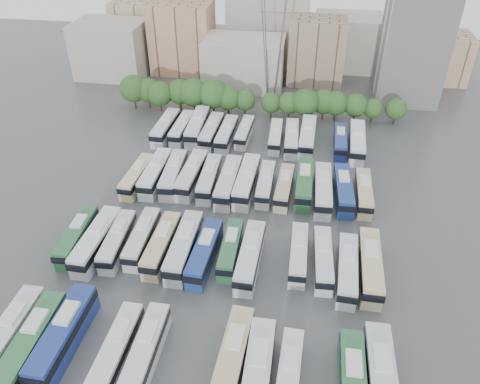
% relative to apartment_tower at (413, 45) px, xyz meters
% --- Properties ---
extents(ground, '(220.00, 220.00, 0.00)m').
position_rel_apartment_tower_xyz_m(ground, '(-34.00, -58.00, -13.00)').
color(ground, '#424447').
rests_on(ground, ground).
extents(tree_line, '(64.88, 7.66, 8.36)m').
position_rel_apartment_tower_xyz_m(tree_line, '(-38.09, -15.96, -8.63)').
color(tree_line, black).
rests_on(tree_line, ground).
extents(city_buildings, '(102.00, 35.00, 20.00)m').
position_rel_apartment_tower_xyz_m(city_buildings, '(-41.46, 13.86, -5.13)').
color(city_buildings, '#9E998E').
rests_on(city_buildings, ground).
extents(apartment_tower, '(14.00, 14.00, 26.00)m').
position_rel_apartment_tower_xyz_m(apartment_tower, '(0.00, 0.00, 0.00)').
color(apartment_tower, silver).
rests_on(apartment_tower, ground).
extents(electricity_pylon, '(9.00, 6.91, 33.83)m').
position_rel_apartment_tower_xyz_m(electricity_pylon, '(-32.00, -8.00, 5.66)').
color(electricity_pylon, slate).
rests_on(electricity_pylon, ground).
extents(bus_r0_s0, '(2.93, 13.10, 4.11)m').
position_rel_apartment_tower_xyz_m(bus_r0_s0, '(-55.31, -82.53, -10.98)').
color(bus_r0_s0, silver).
rests_on(bus_r0_s0, ground).
extents(bus_r0_s1, '(3.04, 13.17, 4.12)m').
position_rel_apartment_tower_xyz_m(bus_r0_s1, '(-52.13, -83.08, -10.98)').
color(bus_r0_s1, '#2E6C3C').
rests_on(bus_r0_s1, ground).
extents(bus_r0_s2, '(3.10, 13.45, 4.21)m').
position_rel_apartment_tower_xyz_m(bus_r0_s2, '(-49.02, -81.51, -10.93)').
color(bus_r0_s2, navy).
rests_on(bus_r0_s2, ground).
extents(bus_r0_s4, '(2.79, 11.92, 3.73)m').
position_rel_apartment_tower_xyz_m(bus_r0_s4, '(-42.16, -82.41, -11.17)').
color(bus_r0_s4, silver).
rests_on(bus_r0_s4, ground).
extents(bus_r0_s5, '(2.60, 11.84, 3.71)m').
position_rel_apartment_tower_xyz_m(bus_r0_s5, '(-38.84, -81.95, -11.18)').
color(bus_r0_s5, silver).
rests_on(bus_r0_s5, ground).
extents(bus_r0_s8, '(3.43, 12.97, 4.03)m').
position_rel_apartment_tower_xyz_m(bus_r0_s8, '(-28.88, -81.60, -11.02)').
color(bus_r0_s8, '#C2B285').
rests_on(bus_r0_s8, ground).
extents(bus_r0_s9, '(2.97, 13.37, 4.19)m').
position_rel_apartment_tower_xyz_m(bus_r0_s9, '(-25.86, -83.39, -10.94)').
color(bus_r0_s9, silver).
rests_on(bus_r0_s9, ground).
extents(bus_r0_s10, '(2.90, 11.33, 3.53)m').
position_rel_apartment_tower_xyz_m(bus_r0_s10, '(-22.51, -82.80, -11.27)').
color(bus_r0_s10, silver).
rests_on(bus_r0_s10, ground).
extents(bus_r0_s13, '(3.05, 13.49, 4.22)m').
position_rel_apartment_tower_xyz_m(bus_r0_s13, '(-12.70, -82.05, -10.93)').
color(bus_r0_s13, silver).
rests_on(bus_r0_s13, ground).
extents(bus_r1_s0, '(3.10, 11.91, 3.70)m').
position_rel_apartment_tower_xyz_m(bus_r1_s0, '(-55.40, -64.17, -11.18)').
color(bus_r1_s0, '#2B653C').
rests_on(bus_r1_s0, ground).
extents(bus_r1_s1, '(3.17, 13.05, 4.07)m').
position_rel_apartment_tower_xyz_m(bus_r1_s1, '(-52.00, -64.89, -11.00)').
color(bus_r1_s1, silver).
rests_on(bus_r1_s1, ground).
extents(bus_r1_s2, '(3.07, 11.71, 3.64)m').
position_rel_apartment_tower_xyz_m(bus_r1_s2, '(-49.07, -64.23, -11.21)').
color(bus_r1_s2, silver).
rests_on(bus_r1_s2, ground).
extents(bus_r1_s3, '(2.71, 11.67, 3.65)m').
position_rel_apartment_tower_xyz_m(bus_r1_s3, '(-45.64, -63.07, -11.21)').
color(bus_r1_s3, silver).
rests_on(bus_r1_s3, ground).
extents(bus_r1_s4, '(2.93, 12.25, 3.83)m').
position_rel_apartment_tower_xyz_m(bus_r1_s4, '(-42.31, -64.12, -11.12)').
color(bus_r1_s4, '#C9B68A').
rests_on(bus_r1_s4, ground).
extents(bus_r1_s5, '(2.94, 13.20, 4.14)m').
position_rel_apartment_tower_xyz_m(bus_r1_s5, '(-38.92, -64.19, -10.97)').
color(bus_r1_s5, silver).
rests_on(bus_r1_s5, ground).
extents(bus_r1_s6, '(3.27, 12.38, 3.85)m').
position_rel_apartment_tower_xyz_m(bus_r1_s6, '(-35.75, -64.89, -11.11)').
color(bus_r1_s6, navy).
rests_on(bus_r1_s6, ground).
extents(bus_r1_s7, '(2.55, 11.07, 3.46)m').
position_rel_apartment_tower_xyz_m(bus_r1_s7, '(-32.27, -63.31, -11.30)').
color(bus_r1_s7, '#2B643F').
rests_on(bus_r1_s7, ground).
extents(bus_r1_s8, '(3.09, 12.73, 3.97)m').
position_rel_apartment_tower_xyz_m(bus_r1_s8, '(-29.21, -64.72, -11.05)').
color(bus_r1_s8, silver).
rests_on(bus_r1_s8, ground).
extents(bus_r1_s10, '(2.54, 11.15, 3.49)m').
position_rel_apartment_tower_xyz_m(bus_r1_s10, '(-22.48, -62.87, -11.29)').
color(bus_r1_s10, silver).
rests_on(bus_r1_s10, ground).
extents(bus_r1_s11, '(3.01, 11.55, 3.59)m').
position_rel_apartment_tower_xyz_m(bus_r1_s11, '(-19.01, -63.48, -11.24)').
color(bus_r1_s11, silver).
rests_on(bus_r1_s11, ground).
extents(bus_r1_s12, '(3.16, 12.24, 3.81)m').
position_rel_apartment_tower_xyz_m(bus_r1_s12, '(-15.71, -65.15, -11.13)').
color(bus_r1_s12, silver).
rests_on(bus_r1_s12, ground).
extents(bus_r1_s13, '(3.07, 13.07, 4.08)m').
position_rel_apartment_tower_xyz_m(bus_r1_s13, '(-12.58, -64.13, -10.99)').
color(bus_r1_s13, '#CBC18B').
rests_on(bus_r1_s13, ground).
extents(bus_r2_s1, '(3.09, 11.69, 3.63)m').
position_rel_apartment_tower_xyz_m(bus_r2_s1, '(-51.98, -47.00, -11.22)').
color(bus_r2_s1, beige).
rests_on(bus_r2_s1, ground).
extents(bus_r2_s2, '(2.83, 12.88, 4.04)m').
position_rel_apartment_tower_xyz_m(bus_r2_s2, '(-48.94, -45.78, -11.02)').
color(bus_r2_s2, silver).
rests_on(bus_r2_s2, ground).
extents(bus_r2_s3, '(3.42, 12.81, 3.98)m').
position_rel_apartment_tower_xyz_m(bus_r2_s3, '(-45.71, -45.57, -11.05)').
color(bus_r2_s3, silver).
rests_on(bus_r2_s3, ground).
extents(bus_r2_s4, '(3.40, 13.03, 4.05)m').
position_rel_apartment_tower_xyz_m(bus_r2_s4, '(-42.42, -45.26, -11.01)').
color(bus_r2_s4, silver).
rests_on(bus_r2_s4, ground).
extents(bus_r2_s5, '(3.00, 12.29, 3.84)m').
position_rel_apartment_tower_xyz_m(bus_r2_s5, '(-39.08, -45.89, -11.12)').
color(bus_r2_s5, silver).
rests_on(bus_r2_s5, ground).
extents(bus_r2_s6, '(3.05, 13.20, 4.13)m').
position_rel_apartment_tower_xyz_m(bus_r2_s6, '(-35.52, -46.60, -10.97)').
color(bus_r2_s6, silver).
rests_on(bus_r2_s6, ground).
extents(bus_r2_s7, '(3.35, 13.56, 4.23)m').
position_rel_apartment_tower_xyz_m(bus_r2_s7, '(-32.44, -45.91, -10.92)').
color(bus_r2_s7, silver).
rests_on(bus_r2_s7, ground).
extents(bus_r2_s8, '(2.50, 11.38, 3.57)m').
position_rel_apartment_tower_xyz_m(bus_r2_s8, '(-29.10, -45.78, -11.25)').
color(bus_r2_s8, silver).
rests_on(bus_r2_s8, ground).
extents(bus_r2_s9, '(2.95, 11.39, 3.54)m').
position_rel_apartment_tower_xyz_m(bus_r2_s9, '(-25.79, -46.27, -11.26)').
color(bus_r2_s9, tan).
rests_on(bus_r2_s9, ground).
extents(bus_r2_s10, '(2.83, 12.78, 4.01)m').
position_rel_apartment_tower_xyz_m(bus_r2_s10, '(-22.47, -44.94, -11.03)').
color(bus_r2_s10, '#2A6238').
rests_on(bus_r2_s10, ground).
extents(bus_r2_s11, '(3.08, 13.06, 4.08)m').
position_rel_apartment_tower_xyz_m(bus_r2_s11, '(-19.22, -46.51, -11.00)').
color(bus_r2_s11, silver).
rests_on(bus_r2_s11, ground).
extents(bus_r2_s12, '(3.35, 12.59, 3.91)m').
position_rel_apartment_tower_xyz_m(bus_r2_s12, '(-15.76, -45.85, -11.08)').
color(bus_r2_s12, navy).
rests_on(bus_r2_s12, ground).
extents(bus_r2_s13, '(2.58, 11.56, 3.62)m').
position_rel_apartment_tower_xyz_m(bus_r2_s13, '(-12.35, -45.96, -11.22)').
color(bus_r2_s13, '#CAB68B').
rests_on(bus_r2_s13, ground).
extents(bus_r3_s1, '(3.18, 12.77, 3.98)m').
position_rel_apartment_tower_xyz_m(bus_r3_s1, '(-52.24, -28.23, -11.05)').
color(bus_r3_s1, silver).
rests_on(bus_r3_s1, ground).
extents(bus_r3_s2, '(2.92, 12.01, 3.75)m').
position_rel_apartment_tower_xyz_m(bus_r3_s2, '(-48.75, -27.86, -11.16)').
color(bus_r3_s2, silver).
rests_on(bus_r3_s2, ground).
extents(bus_r3_s3, '(3.41, 13.76, 4.29)m').
position_rel_apartment_tower_xyz_m(bus_r3_s3, '(-45.60, -27.09, -10.89)').
color(bus_r3_s3, silver).
rests_on(bus_r3_s3, ground).
extents(bus_r3_s4, '(3.13, 12.63, 3.94)m').
position_rel_apartment_tower_xyz_m(bus_r3_s4, '(-42.29, -28.55, -11.07)').
color(bus_r3_s4, silver).
rests_on(bus_r3_s4, ground).
extents(bus_r3_s5, '(3.04, 12.24, 3.82)m').
position_rel_apartment_tower_xyz_m(bus_r3_s5, '(-39.01, -28.94, -11.13)').
color(bus_r3_s5, silver).
rests_on(bus_r3_s5, ground).
extents(bus_r3_s6, '(2.84, 10.96, 3.41)m').
position_rel_apartment_tower_xyz_m(bus_r3_s6, '(-35.54, -27.13, -11.33)').
color(bus_r3_s6, silver).
rests_on(bus_r3_s6, ground).
extents(bus_r3_s8, '(2.72, 11.21, 3.50)m').
position_rel_apartment_tower_xyz_m(bus_r3_s8, '(-29.00, -28.11, -11.28)').
color(bus_r3_s8, silver).
rests_on(bus_r3_s8, ground).
extents(bus_r3_s9, '(3.11, 12.31, 3.83)m').
position_rel_apartment_tower_xyz_m(bus_r3_s9, '(-25.69, -28.73, -11.12)').
color(bus_r3_s9, silver).
rests_on(bus_r3_s9, ground).
extents(bus_r3_s10, '(3.31, 13.60, 4.24)m').
position_rel_apartment_tower_xyz_m(bus_r3_s10, '(-22.52, -27.87, -10.92)').
color(bus_r3_s10, silver).
rests_on(bus_r3_s10, ground).
extents(bus_r3_s12, '(2.53, 11.22, 3.51)m').
position_rel_apartment_tower_xyz_m(bus_r3_s12, '(-15.95, -28.14, -11.27)').
color(bus_r3_s12, navy).
rests_on(bus_r3_s12, ground).
extents(bus_r3_s13, '(3.50, 13.68, 4.26)m').
position_rel_apartment_tower_xyz_m(bus_r3_s13, '(-12.68, -28.65, -10.91)').
color(bus_r3_s13, white).
rests_on(bus_r3_s13, ground).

